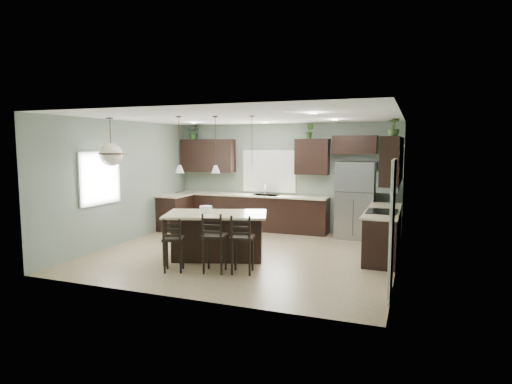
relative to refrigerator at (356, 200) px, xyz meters
The scene contains 33 objects.
ground 3.18m from the refrigerator, 129.51° to the right, with size 6.00×6.00×0.00m, color #9E8466.
pantry_door 4.03m from the refrigerator, 75.07° to the right, with size 0.04×0.82×2.04m, color white.
window_back 2.45m from the refrigerator, behind, with size 1.35×0.02×1.00m, color white.
window_left 5.87m from the refrigerator, 147.40° to the right, with size 0.02×1.10×1.00m, color white.
left_return_cabs 4.70m from the refrigerator, behind, with size 0.60×0.90×0.90m, color black.
left_return_countertop 4.66m from the refrigerator, behind, with size 0.66×0.96×0.04m, color beige.
back_lower_cabs 2.83m from the refrigerator, behind, with size 4.20×0.60×0.90m, color black.
back_countertop 2.79m from the refrigerator, behind, with size 4.20×0.66×0.04m, color beige.
sink_inset 2.34m from the refrigerator, behind, with size 0.70×0.45×0.01m, color gray.
faucet 2.34m from the refrigerator, behind, with size 0.02×0.02×0.28m, color silver.
back_upper_left 4.22m from the refrigerator, behind, with size 1.55×0.34×0.90m, color black.
back_upper_right 1.55m from the refrigerator, 168.42° to the left, with size 0.85×0.34×0.90m, color black.
fridge_header 1.35m from the refrigerator, 110.20° to the left, with size 1.05×0.34×0.45m, color black.
right_lower_cabs 1.73m from the refrigerator, 62.56° to the right, with size 0.60×2.35×0.90m, color black.
right_countertop 1.65m from the refrigerator, 63.18° to the right, with size 0.66×2.35×0.04m, color beige.
cooktop 1.90m from the refrigerator, 66.93° to the right, with size 0.58×0.75×0.02m, color black.
wall_oven_front 1.87m from the refrigerator, 75.27° to the right, with size 0.01×0.72×0.60m, color gray.
right_upper_cabs 2.00m from the refrigerator, 58.72° to the right, with size 0.34×2.35×0.90m, color black.
microwave 2.04m from the refrigerator, 64.21° to the right, with size 0.40×0.75×0.40m, color gray.
refrigerator is the anchor object (origin of this frame).
kitchen_island 3.78m from the refrigerator, 127.44° to the right, with size 1.94×1.10×0.92m, color black.
serving_dish 3.92m from the refrigerator, 129.08° to the right, with size 0.24×0.24×0.14m, color white.
bar_stool_left 4.78m from the refrigerator, 123.72° to the right, with size 0.36×0.36×0.97m, color black.
bar_stool_center 4.24m from the refrigerator, 117.34° to the right, with size 0.40×0.40×1.07m, color black.
bar_stool_right 3.94m from the refrigerator, 111.85° to the right, with size 0.39×0.39×1.05m, color black.
pendant_left 4.54m from the refrigerator, 132.62° to the right, with size 0.17×0.17×1.10m, color silver, non-canonical shape.
pendant_center 3.98m from the refrigerator, 127.44° to the right, with size 0.17×0.17×1.10m, color silver, non-canonical shape.
pendant_right 3.46m from the refrigerator, 120.40° to the right, with size 0.17×0.17×1.10m, color white, non-canonical shape.
chandelier 5.73m from the refrigerator, 143.43° to the right, with size 0.51×0.51×0.98m, color beige, non-canonical shape.
plant_back_left 4.79m from the refrigerator, behind, with size 0.35×0.30×0.39m, color #234920.
plant_back_right 2.06m from the refrigerator, behind, with size 0.21×0.17×0.39m, color #305224.
plant_right_wall 2.09m from the refrigerator, 44.98° to the right, with size 0.25×0.25×0.44m, color #344F22.
room_shell 3.14m from the refrigerator, 129.51° to the right, with size 6.00×6.00×6.00m.
Camera 1 is at (3.28, -8.06, 2.25)m, focal length 30.00 mm.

